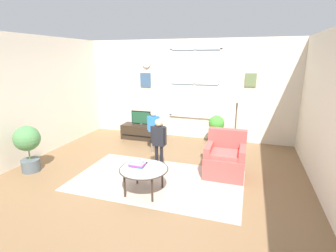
{
  "coord_description": "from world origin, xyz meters",
  "views": [
    {
      "loc": [
        1.69,
        -3.88,
        2.27
      ],
      "look_at": [
        0.26,
        0.57,
        1.0
      ],
      "focal_mm": 27.21,
      "sensor_mm": 36.0,
      "label": 1
    }
  ],
  "objects_px": {
    "tv_stand": "(142,132)",
    "person_blue_shirt": "(154,126)",
    "cup": "(149,169)",
    "person_black_shirt": "(159,139)",
    "remote_near_books": "(144,163)",
    "television": "(141,118)",
    "armchair": "(225,159)",
    "potted_plant_by_window": "(216,128)",
    "floor_lamp": "(237,103)",
    "coffee_table": "(144,170)",
    "potted_plant_corner": "(28,144)",
    "book_stack": "(137,164)"
  },
  "relations": [
    {
      "from": "television",
      "to": "person_blue_shirt",
      "type": "bearing_deg",
      "value": -51.43
    },
    {
      "from": "cup",
      "to": "potted_plant_by_window",
      "type": "relative_size",
      "value": 0.1
    },
    {
      "from": "person_black_shirt",
      "to": "potted_plant_corner",
      "type": "bearing_deg",
      "value": -162.42
    },
    {
      "from": "book_stack",
      "to": "floor_lamp",
      "type": "bearing_deg",
      "value": 46.55
    },
    {
      "from": "cup",
      "to": "tv_stand",
      "type": "bearing_deg",
      "value": 115.92
    },
    {
      "from": "coffee_table",
      "to": "book_stack",
      "type": "distance_m",
      "value": 0.17
    },
    {
      "from": "coffee_table",
      "to": "remote_near_books",
      "type": "distance_m",
      "value": 0.19
    },
    {
      "from": "person_black_shirt",
      "to": "floor_lamp",
      "type": "bearing_deg",
      "value": 28.96
    },
    {
      "from": "remote_near_books",
      "to": "potted_plant_by_window",
      "type": "distance_m",
      "value": 2.82
    },
    {
      "from": "armchair",
      "to": "floor_lamp",
      "type": "relative_size",
      "value": 0.54
    },
    {
      "from": "potted_plant_by_window",
      "to": "floor_lamp",
      "type": "xyz_separation_m",
      "value": [
        0.53,
        -1.18,
        0.89
      ]
    },
    {
      "from": "tv_stand",
      "to": "coffee_table",
      "type": "relative_size",
      "value": 1.34
    },
    {
      "from": "television",
      "to": "cup",
      "type": "bearing_deg",
      "value": -64.06
    },
    {
      "from": "remote_near_books",
      "to": "person_blue_shirt",
      "type": "bearing_deg",
      "value": 105.21
    },
    {
      "from": "television",
      "to": "armchair",
      "type": "distance_m",
      "value": 2.98
    },
    {
      "from": "cup",
      "to": "potted_plant_by_window",
      "type": "bearing_deg",
      "value": 76.04
    },
    {
      "from": "potted_plant_corner",
      "to": "remote_near_books",
      "type": "bearing_deg",
      "value": 2.24
    },
    {
      "from": "tv_stand",
      "to": "floor_lamp",
      "type": "height_order",
      "value": "floor_lamp"
    },
    {
      "from": "tv_stand",
      "to": "armchair",
      "type": "relative_size",
      "value": 1.29
    },
    {
      "from": "armchair",
      "to": "person_blue_shirt",
      "type": "bearing_deg",
      "value": 158.22
    },
    {
      "from": "tv_stand",
      "to": "person_black_shirt",
      "type": "bearing_deg",
      "value": -57.37
    },
    {
      "from": "tv_stand",
      "to": "potted_plant_by_window",
      "type": "xyz_separation_m",
      "value": [
        2.09,
        0.09,
        0.26
      ]
    },
    {
      "from": "television",
      "to": "potted_plant_corner",
      "type": "xyz_separation_m",
      "value": [
        -1.3,
        -2.67,
        -0.04
      ]
    },
    {
      "from": "tv_stand",
      "to": "person_blue_shirt",
      "type": "bearing_deg",
      "value": -51.51
    },
    {
      "from": "armchair",
      "to": "person_blue_shirt",
      "type": "height_order",
      "value": "person_blue_shirt"
    },
    {
      "from": "potted_plant_by_window",
      "to": "television",
      "type": "bearing_deg",
      "value": -177.56
    },
    {
      "from": "cup",
      "to": "person_black_shirt",
      "type": "height_order",
      "value": "person_black_shirt"
    },
    {
      "from": "television",
      "to": "armchair",
      "type": "bearing_deg",
      "value": -32.83
    },
    {
      "from": "television",
      "to": "cup",
      "type": "xyz_separation_m",
      "value": [
        1.37,
        -2.81,
        -0.14
      ]
    },
    {
      "from": "armchair",
      "to": "remote_near_books",
      "type": "bearing_deg",
      "value": -143.77
    },
    {
      "from": "remote_near_books",
      "to": "television",
      "type": "bearing_deg",
      "value": 114.48
    },
    {
      "from": "cup",
      "to": "remote_near_books",
      "type": "height_order",
      "value": "cup"
    },
    {
      "from": "book_stack",
      "to": "person_blue_shirt",
      "type": "distance_m",
      "value": 1.85
    },
    {
      "from": "coffee_table",
      "to": "television",
      "type": "bearing_deg",
      "value": 114.36
    },
    {
      "from": "potted_plant_corner",
      "to": "armchair",
      "type": "bearing_deg",
      "value": 15.67
    },
    {
      "from": "armchair",
      "to": "coffee_table",
      "type": "relative_size",
      "value": 1.04
    },
    {
      "from": "book_stack",
      "to": "person_black_shirt",
      "type": "bearing_deg",
      "value": 82.85
    },
    {
      "from": "coffee_table",
      "to": "remote_near_books",
      "type": "relative_size",
      "value": 6.0
    },
    {
      "from": "coffee_table",
      "to": "potted_plant_corner",
      "type": "relative_size",
      "value": 0.88
    },
    {
      "from": "potted_plant_corner",
      "to": "cup",
      "type": "bearing_deg",
      "value": -2.94
    },
    {
      "from": "book_stack",
      "to": "coffee_table",
      "type": "bearing_deg",
      "value": -19.31
    },
    {
      "from": "tv_stand",
      "to": "person_black_shirt",
      "type": "height_order",
      "value": "person_black_shirt"
    },
    {
      "from": "coffee_table",
      "to": "floor_lamp",
      "type": "xyz_separation_m",
      "value": [
        1.38,
        1.66,
        0.93
      ]
    },
    {
      "from": "person_black_shirt",
      "to": "floor_lamp",
      "type": "distance_m",
      "value": 1.75
    },
    {
      "from": "armchair",
      "to": "person_black_shirt",
      "type": "relative_size",
      "value": 0.79
    },
    {
      "from": "potted_plant_corner",
      "to": "potted_plant_by_window",
      "type": "bearing_deg",
      "value": 39.17
    },
    {
      "from": "armchair",
      "to": "potted_plant_by_window",
      "type": "xyz_separation_m",
      "value": [
        -0.41,
        1.7,
        0.14
      ]
    },
    {
      "from": "television",
      "to": "potted_plant_corner",
      "type": "height_order",
      "value": "potted_plant_corner"
    },
    {
      "from": "television",
      "to": "tv_stand",
      "type": "bearing_deg",
      "value": 90.0
    },
    {
      "from": "floor_lamp",
      "to": "television",
      "type": "bearing_deg",
      "value": 157.33
    }
  ]
}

